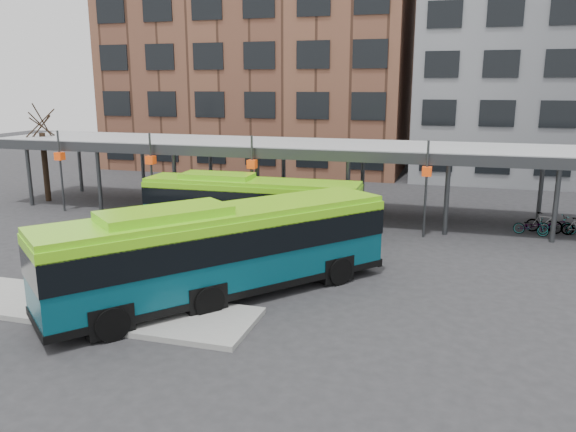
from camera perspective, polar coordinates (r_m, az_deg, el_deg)
The scene contains 8 objects.
ground at distance 20.76m, azimuth -4.88°, elevation -7.74°, with size 120.00×120.00×0.00m, color #28282B.
boarding_island at distance 20.95m, azimuth -22.32°, elevation -8.27°, with size 14.00×3.00×0.18m, color gray.
canopy at distance 31.92m, azimuth 3.28°, elevation 6.91°, with size 40.00×6.53×4.80m.
tree at distance 39.46m, azimuth -23.45°, elevation 4.90°, with size 1.64×1.64×5.60m.
building_brick at distance 53.00m, azimuth -2.66°, elevation 17.11°, with size 26.00×14.00×22.00m, color brown.
bus_front at distance 19.81m, azimuth -6.69°, elevation -3.27°, with size 10.15×11.42×3.48m.
bus_rear at distance 28.34m, azimuth -3.83°, elevation 1.31°, with size 10.99×2.63×3.02m.
pedestrian at distance 19.65m, azimuth -16.58°, elevation -6.31°, with size 0.69×0.72×1.66m.
Camera 1 is at (7.11, -18.04, 7.41)m, focal length 35.00 mm.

